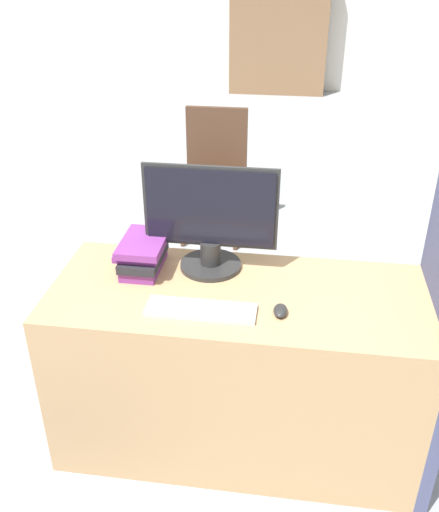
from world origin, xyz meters
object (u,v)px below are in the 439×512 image
(mouse, at_px, (280,311))
(far_chair, at_px, (214,167))
(book_stack, at_px, (143,254))
(monitor, at_px, (210,220))
(keyboard, at_px, (201,310))

(mouse, distance_m, far_chair, 2.20)
(far_chair, bearing_deg, mouse, -24.32)
(mouse, bearing_deg, book_stack, 156.87)
(monitor, bearing_deg, keyboard, -87.38)
(mouse, xyz_separation_m, book_stack, (-0.57, 0.24, 0.05))
(keyboard, bearing_deg, mouse, 5.23)
(mouse, relative_size, far_chair, 0.09)
(book_stack, xyz_separation_m, far_chair, (0.01, 1.86, -0.31))
(mouse, bearing_deg, monitor, 135.47)
(monitor, xyz_separation_m, far_chair, (-0.26, 1.81, -0.46))
(keyboard, xyz_separation_m, far_chair, (-0.28, 2.13, -0.25))
(keyboard, bearing_deg, monitor, 92.62)
(keyboard, distance_m, mouse, 0.29)
(keyboard, relative_size, far_chair, 0.44)
(keyboard, relative_size, book_stack, 1.49)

